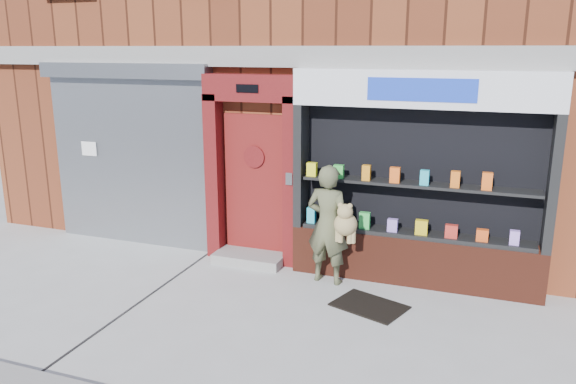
% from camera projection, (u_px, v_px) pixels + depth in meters
% --- Properties ---
extents(ground, '(80.00, 80.00, 0.00)m').
position_uv_depth(ground, '(250.00, 317.00, 7.02)').
color(ground, '#9E9E99').
rests_on(ground, ground).
extents(building, '(12.00, 8.16, 8.00)m').
position_uv_depth(building, '(365.00, 11.00, 11.48)').
color(building, '#5E2715').
rests_on(building, ground).
extents(shutter_bay, '(3.10, 0.30, 3.04)m').
position_uv_depth(shutter_bay, '(130.00, 144.00, 9.34)').
color(shutter_bay, gray).
rests_on(shutter_bay, ground).
extents(red_door_bay, '(1.52, 0.58, 2.90)m').
position_uv_depth(red_door_bay, '(253.00, 170.00, 8.60)').
color(red_door_bay, '#530E0F').
rests_on(red_door_bay, ground).
extents(pharmacy_bay, '(3.50, 0.41, 3.00)m').
position_uv_depth(pharmacy_bay, '(417.00, 190.00, 7.76)').
color(pharmacy_bay, '#5A2215').
rests_on(pharmacy_bay, ground).
extents(woman, '(0.79, 0.58, 1.72)m').
position_uv_depth(woman, '(330.00, 224.00, 7.87)').
color(woman, '#525538').
rests_on(woman, ground).
extents(doormat, '(1.05, 0.89, 0.02)m').
position_uv_depth(doormat, '(369.00, 306.00, 7.31)').
color(doormat, black).
rests_on(doormat, ground).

